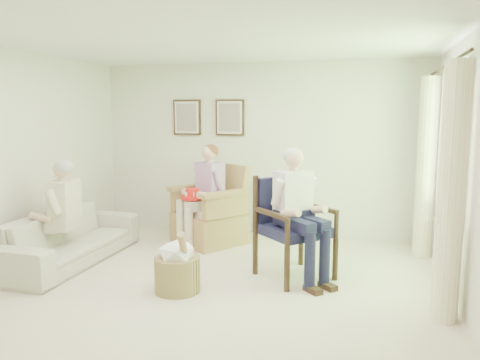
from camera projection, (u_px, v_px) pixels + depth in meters
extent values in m
plane|color=beige|center=(195.00, 300.00, 4.68)|extent=(5.50, 5.50, 0.00)
cube|color=silver|center=(259.00, 149.00, 7.12)|extent=(5.00, 0.04, 2.60)
cube|color=silver|center=(479.00, 181.00, 3.83)|extent=(0.04, 5.50, 2.60)
cube|color=white|center=(191.00, 31.00, 4.31)|extent=(5.00, 5.50, 0.02)
cube|color=#2D6B23|center=(453.00, 142.00, 4.95)|extent=(0.02, 1.40, 1.50)
cube|color=white|center=(456.00, 67.00, 4.84)|extent=(0.04, 1.52, 0.06)
cube|color=white|center=(447.00, 214.00, 5.06)|extent=(0.04, 1.52, 0.06)
cylinder|color=#382114|center=(447.00, 65.00, 4.86)|extent=(0.03, 2.50, 0.03)
cylinder|color=#F5ECBF|center=(451.00, 194.00, 4.11)|extent=(0.34, 0.34, 2.30)
cylinder|color=#F5ECBF|center=(426.00, 168.00, 5.98)|extent=(0.34, 0.34, 2.30)
cube|color=#382114|center=(187.00, 117.00, 7.32)|extent=(0.45, 0.03, 0.55)
cube|color=silver|center=(187.00, 117.00, 7.30)|extent=(0.39, 0.01, 0.49)
cube|color=tan|center=(186.00, 117.00, 7.29)|extent=(0.33, 0.01, 0.43)
cube|color=#382114|center=(230.00, 118.00, 7.14)|extent=(0.45, 0.03, 0.55)
cube|color=silver|center=(229.00, 118.00, 7.12)|extent=(0.39, 0.01, 0.49)
cube|color=tan|center=(229.00, 118.00, 7.11)|extent=(0.33, 0.01, 0.43)
cube|color=#A2854C|center=(209.00, 228.00, 6.70)|extent=(0.83, 0.81, 0.44)
cube|color=beige|center=(209.00, 210.00, 6.63)|extent=(0.65, 0.62, 0.10)
cube|color=#A2854C|center=(217.00, 185.00, 6.94)|extent=(0.77, 0.24, 0.65)
cube|color=#A2854C|center=(184.00, 200.00, 6.74)|extent=(0.10, 0.75, 0.31)
cube|color=#A2854C|center=(235.00, 203.00, 6.54)|extent=(0.10, 0.75, 0.31)
cylinder|color=black|center=(260.00, 262.00, 5.09)|extent=(0.06, 0.06, 0.49)
cylinder|color=black|center=(321.00, 267.00, 4.92)|extent=(0.06, 0.06, 0.49)
cylinder|color=black|center=(271.00, 246.00, 5.68)|extent=(0.06, 0.06, 0.49)
cylinder|color=black|center=(327.00, 251.00, 5.51)|extent=(0.06, 0.06, 0.49)
cube|color=#1A1B3A|center=(295.00, 231.00, 5.26)|extent=(0.64, 0.62, 0.11)
cube|color=#1A1B3A|center=(299.00, 200.00, 5.50)|extent=(0.60, 0.08, 0.55)
imported|color=beige|center=(69.00, 238.00, 5.84)|extent=(2.11, 0.82, 0.62)
cube|color=beige|center=(208.00, 199.00, 6.61)|extent=(0.40, 0.26, 0.16)
cube|color=#BF8CC6|center=(209.00, 179.00, 6.58)|extent=(0.39, 0.24, 0.46)
sphere|color=#DDAD8E|center=(208.00, 153.00, 6.52)|extent=(0.21, 0.21, 0.21)
ellipsoid|color=brown|center=(209.00, 151.00, 6.54)|extent=(0.22, 0.22, 0.18)
cube|color=beige|center=(196.00, 205.00, 6.43)|extent=(0.14, 0.44, 0.13)
cube|color=beige|center=(210.00, 205.00, 6.38)|extent=(0.14, 0.44, 0.13)
cylinder|color=beige|center=(191.00, 229.00, 6.28)|extent=(0.12, 0.12, 0.55)
cylinder|color=beige|center=(205.00, 230.00, 6.23)|extent=(0.12, 0.12, 0.55)
cube|color=#171834|center=(295.00, 216.00, 5.23)|extent=(0.40, 0.26, 0.16)
cube|color=white|center=(296.00, 191.00, 5.21)|extent=(0.39, 0.24, 0.46)
sphere|color=#DDAD8E|center=(296.00, 158.00, 5.15)|extent=(0.21, 0.21, 0.21)
ellipsoid|color=#B7B2AD|center=(297.00, 156.00, 5.17)|extent=(0.22, 0.22, 0.18)
cube|color=#171834|center=(283.00, 225.00, 5.05)|extent=(0.14, 0.44, 0.13)
cube|color=#171834|center=(301.00, 226.00, 5.00)|extent=(0.14, 0.44, 0.13)
cylinder|color=#171834|center=(279.00, 259.00, 4.91)|extent=(0.12, 0.12, 0.61)
cylinder|color=#171834|center=(298.00, 261.00, 4.86)|extent=(0.12, 0.12, 0.61)
cube|color=beige|center=(64.00, 222.00, 5.72)|extent=(0.42, 0.26, 0.16)
cube|color=beige|center=(64.00, 199.00, 5.70)|extent=(0.41, 0.24, 0.46)
sphere|color=#DDAD8E|center=(61.00, 169.00, 5.63)|extent=(0.21, 0.21, 0.21)
ellipsoid|color=#B7B2AD|center=(63.00, 166.00, 5.65)|extent=(0.22, 0.22, 0.18)
cube|color=beige|center=(45.00, 229.00, 5.54)|extent=(0.14, 0.44, 0.13)
cube|color=beige|center=(60.00, 230.00, 5.49)|extent=(0.14, 0.44, 0.13)
cylinder|color=beige|center=(35.00, 254.00, 5.38)|extent=(0.12, 0.12, 0.44)
cylinder|color=beige|center=(50.00, 255.00, 5.33)|extent=(0.12, 0.12, 0.44)
cylinder|color=red|center=(193.00, 197.00, 6.41)|extent=(0.32, 0.32, 0.04)
cylinder|color=red|center=(193.00, 193.00, 6.40)|extent=(0.20, 0.20, 0.12)
cube|color=white|center=(200.00, 194.00, 6.38)|extent=(0.04, 0.01, 0.05)
cube|color=white|center=(198.00, 192.00, 6.47)|extent=(0.03, 0.04, 0.05)
cube|color=white|center=(192.00, 192.00, 6.50)|extent=(0.03, 0.04, 0.05)
cube|color=white|center=(186.00, 193.00, 6.43)|extent=(0.04, 0.01, 0.05)
cube|color=white|center=(187.00, 194.00, 6.33)|extent=(0.03, 0.04, 0.05)
cube|color=white|center=(194.00, 194.00, 6.30)|extent=(0.03, 0.04, 0.05)
cylinder|color=tan|center=(177.00, 274.00, 4.88)|extent=(0.57, 0.57, 0.37)
ellipsoid|color=white|center=(177.00, 252.00, 4.85)|extent=(0.42, 0.42, 0.25)
cylinder|color=#A57F56|center=(184.00, 254.00, 4.77)|extent=(0.19, 0.34, 0.55)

